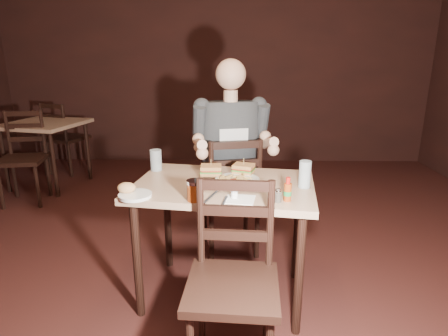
{
  "coord_description": "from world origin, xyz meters",
  "views": [
    {
      "loc": [
        0.23,
        -1.94,
        1.5
      ],
      "look_at": [
        0.18,
        0.24,
        0.85
      ],
      "focal_mm": 30.0,
      "sensor_mm": 36.0,
      "label": 1
    }
  ],
  "objects_px": {
    "bg_chair_near": "(22,159)",
    "diner": "(232,130)",
    "chair_near": "(232,287)",
    "syrup_dispenser": "(195,190)",
    "main_table": "(224,198)",
    "chair_far": "(230,194)",
    "side_plate": "(135,196)",
    "bg_chair_far": "(67,138)",
    "glass_right": "(305,174)",
    "glass_left": "(156,160)",
    "dinner_plate": "(237,181)",
    "hot_sauce": "(288,189)",
    "bg_table": "(45,130)"
  },
  "relations": [
    {
      "from": "bg_chair_far",
      "to": "dinner_plate",
      "type": "bearing_deg",
      "value": 149.7
    },
    {
      "from": "bg_table",
      "to": "bg_chair_far",
      "type": "distance_m",
      "value": 0.59
    },
    {
      "from": "bg_chair_near",
      "to": "chair_near",
      "type": "bearing_deg",
      "value": -53.99
    },
    {
      "from": "dinner_plate",
      "to": "main_table",
      "type": "bearing_deg",
      "value": -165.79
    },
    {
      "from": "glass_right",
      "to": "glass_left",
      "type": "bearing_deg",
      "value": 160.87
    },
    {
      "from": "chair_near",
      "to": "dinner_plate",
      "type": "bearing_deg",
      "value": 91.18
    },
    {
      "from": "main_table",
      "to": "chair_far",
      "type": "xyz_separation_m",
      "value": [
        0.03,
        0.61,
        -0.2
      ]
    },
    {
      "from": "bg_table",
      "to": "glass_left",
      "type": "distance_m",
      "value": 2.52
    },
    {
      "from": "main_table",
      "to": "bg_chair_far",
      "type": "relative_size",
      "value": 1.23
    },
    {
      "from": "syrup_dispenser",
      "to": "diner",
      "type": "bearing_deg",
      "value": 85.74
    },
    {
      "from": "bg_table",
      "to": "bg_chair_near",
      "type": "bearing_deg",
      "value": -90.0
    },
    {
      "from": "chair_near",
      "to": "bg_chair_far",
      "type": "distance_m",
      "value": 3.95
    },
    {
      "from": "bg_chair_far",
      "to": "glass_left",
      "type": "xyz_separation_m",
      "value": [
        1.68,
        -2.42,
        0.37
      ]
    },
    {
      "from": "chair_near",
      "to": "side_plate",
      "type": "height_order",
      "value": "chair_near"
    },
    {
      "from": "bg_chair_near",
      "to": "syrup_dispenser",
      "type": "bearing_deg",
      "value": -52.14
    },
    {
      "from": "chair_near",
      "to": "diner",
      "type": "distance_m",
      "value": 1.28
    },
    {
      "from": "chair_far",
      "to": "chair_near",
      "type": "bearing_deg",
      "value": 78.74
    },
    {
      "from": "main_table",
      "to": "glass_right",
      "type": "bearing_deg",
      "value": -7.76
    },
    {
      "from": "chair_near",
      "to": "dinner_plate",
      "type": "distance_m",
      "value": 0.7
    },
    {
      "from": "side_plate",
      "to": "syrup_dispenser",
      "type": "bearing_deg",
      "value": -7.29
    },
    {
      "from": "bg_chair_far",
      "to": "diner",
      "type": "xyz_separation_m",
      "value": [
        2.18,
        -2.12,
        0.52
      ]
    },
    {
      "from": "bg_table",
      "to": "chair_near",
      "type": "distance_m",
      "value": 3.51
    },
    {
      "from": "main_table",
      "to": "chair_near",
      "type": "bearing_deg",
      "value": -84.93
    },
    {
      "from": "main_table",
      "to": "bg_chair_far",
      "type": "height_order",
      "value": "bg_chair_far"
    },
    {
      "from": "bg_chair_near",
      "to": "diner",
      "type": "relative_size",
      "value": 0.95
    },
    {
      "from": "main_table",
      "to": "dinner_plate",
      "type": "distance_m",
      "value": 0.13
    },
    {
      "from": "glass_left",
      "to": "side_plate",
      "type": "bearing_deg",
      "value": -91.91
    },
    {
      "from": "diner",
      "to": "bg_table",
      "type": "bearing_deg",
      "value": 132.04
    },
    {
      "from": "dinner_plate",
      "to": "bg_chair_near",
      "type": "bearing_deg",
      "value": 144.97
    },
    {
      "from": "chair_far",
      "to": "side_plate",
      "type": "distance_m",
      "value": 1.04
    },
    {
      "from": "bg_table",
      "to": "bg_chair_far",
      "type": "height_order",
      "value": "bg_chair_far"
    },
    {
      "from": "side_plate",
      "to": "glass_right",
      "type": "bearing_deg",
      "value": 10.8
    },
    {
      "from": "dinner_plate",
      "to": "glass_right",
      "type": "distance_m",
      "value": 0.4
    },
    {
      "from": "dinner_plate",
      "to": "side_plate",
      "type": "bearing_deg",
      "value": -154.55
    },
    {
      "from": "diner",
      "to": "side_plate",
      "type": "xyz_separation_m",
      "value": [
        -0.52,
        -0.8,
        -0.21
      ]
    },
    {
      "from": "chair_near",
      "to": "syrup_dispenser",
      "type": "xyz_separation_m",
      "value": [
        -0.2,
        0.32,
        0.36
      ]
    },
    {
      "from": "bg_table",
      "to": "bg_chair_near",
      "type": "height_order",
      "value": "bg_chair_near"
    },
    {
      "from": "diner",
      "to": "syrup_dispenser",
      "type": "relative_size",
      "value": 8.89
    },
    {
      "from": "diner",
      "to": "bg_chair_near",
      "type": "bearing_deg",
      "value": 142.74
    },
    {
      "from": "chair_far",
      "to": "bg_chair_near",
      "type": "distance_m",
      "value": 2.38
    },
    {
      "from": "chair_near",
      "to": "hot_sauce",
      "type": "height_order",
      "value": "chair_near"
    },
    {
      "from": "chair_near",
      "to": "diner",
      "type": "bearing_deg",
      "value": 94.18
    },
    {
      "from": "hot_sauce",
      "to": "chair_near",
      "type": "bearing_deg",
      "value": -131.04
    },
    {
      "from": "bg_chair_near",
      "to": "hot_sauce",
      "type": "xyz_separation_m",
      "value": [
        2.48,
        -1.85,
        0.36
      ]
    },
    {
      "from": "main_table",
      "to": "hot_sauce",
      "type": "distance_m",
      "value": 0.47
    },
    {
      "from": "glass_right",
      "to": "syrup_dispenser",
      "type": "bearing_deg",
      "value": -160.13
    },
    {
      "from": "chair_near",
      "to": "bg_chair_far",
      "type": "bearing_deg",
      "value": 127.41
    },
    {
      "from": "dinner_plate",
      "to": "glass_right",
      "type": "relative_size",
      "value": 1.66
    },
    {
      "from": "main_table",
      "to": "glass_left",
      "type": "height_order",
      "value": "glass_left"
    },
    {
      "from": "dinner_plate",
      "to": "chair_near",
      "type": "bearing_deg",
      "value": -92.51
    }
  ]
}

